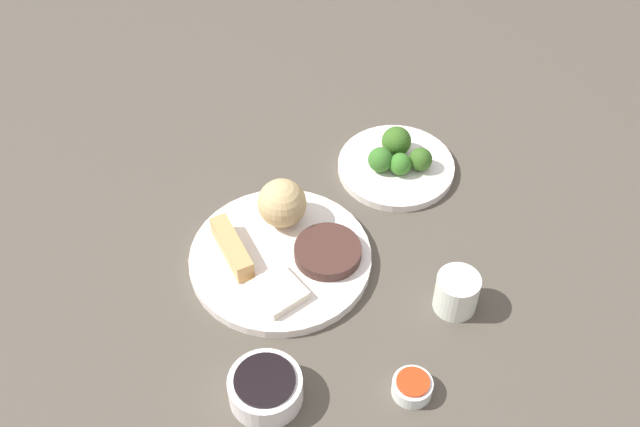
{
  "coord_description": "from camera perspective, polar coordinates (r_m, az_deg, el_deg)",
  "views": [
    {
      "loc": [
        0.16,
        0.72,
        0.93
      ],
      "look_at": [
        -0.05,
        -0.03,
        0.06
      ],
      "focal_mm": 44.28,
      "sensor_mm": 36.0,
      "label": 1
    }
  ],
  "objects": [
    {
      "name": "main_plate",
      "position": [
        1.16,
        -2.87,
        -3.27
      ],
      "size": [
        0.27,
        0.27,
        0.02
      ],
      "primitive_type": "cylinder",
      "color": "white",
      "rests_on": "tabletop"
    },
    {
      "name": "broccoli_floret_1",
      "position": [
        1.3,
        5.55,
        5.22
      ],
      "size": [
        0.05,
        0.05,
        0.05
      ],
      "primitive_type": "sphere",
      "color": "#36621E",
      "rests_on": "broccoli_plate"
    },
    {
      "name": "tabletop",
      "position": [
        1.19,
        -1.98,
        -3.32
      ],
      "size": [
        2.2,
        2.2,
        0.02
      ],
      "primitive_type": "cube",
      "color": "#4D463B",
      "rests_on": "ground"
    },
    {
      "name": "soy_sauce_bowl",
      "position": [
        1.03,
        -3.96,
        -12.53
      ],
      "size": [
        0.1,
        0.1,
        0.04
      ],
      "primitive_type": "cylinder",
      "color": "white",
      "rests_on": "tabletop"
    },
    {
      "name": "rice_scoop",
      "position": [
        1.18,
        -2.79,
        0.75
      ],
      "size": [
        0.07,
        0.07,
        0.07
      ],
      "primitive_type": "sphere",
      "color": "tan",
      "rests_on": "main_plate"
    },
    {
      "name": "crab_rangoon_wonton",
      "position": [
        1.11,
        -3.08,
        -5.6
      ],
      "size": [
        0.09,
        0.09,
        0.01
      ],
      "primitive_type": "cube",
      "rotation": [
        0.0,
        0.0,
        0.4
      ],
      "color": "beige",
      "rests_on": "main_plate"
    },
    {
      "name": "sauce_ramekin_sweet_and_sour_liquid",
      "position": [
        1.03,
        6.74,
        -12.0
      ],
      "size": [
        0.04,
        0.04,
        0.0
      ],
      "primitive_type": "cylinder",
      "color": "red",
      "rests_on": "sauce_ramekin_sweet_and_sour"
    },
    {
      "name": "broccoli_floret_4",
      "position": [
        1.27,
        4.39,
        3.9
      ],
      "size": [
        0.04,
        0.04,
        0.04
      ],
      "primitive_type": "sphere",
      "color": "#356F25",
      "rests_on": "broccoli_plate"
    },
    {
      "name": "teacup",
      "position": [
        1.11,
        9.84,
        -5.66
      ],
      "size": [
        0.06,
        0.06,
        0.06
      ],
      "primitive_type": "cylinder",
      "color": "white",
      "rests_on": "tabletop"
    },
    {
      "name": "stir_fry_heap",
      "position": [
        1.15,
        0.57,
        -2.78
      ],
      "size": [
        0.1,
        0.1,
        0.02
      ],
      "primitive_type": "cylinder",
      "color": "#422821",
      "rests_on": "main_plate"
    },
    {
      "name": "spring_roll",
      "position": [
        1.15,
        -6.39,
        -2.48
      ],
      "size": [
        0.05,
        0.11,
        0.03
      ],
      "primitive_type": "cube",
      "rotation": [
        0.0,
        0.0,
        1.76
      ],
      "color": "tan",
      "rests_on": "main_plate"
    },
    {
      "name": "broccoli_floret_2",
      "position": [
        1.28,
        7.28,
        3.91
      ],
      "size": [
        0.04,
        0.04,
        0.04
      ],
      "primitive_type": "sphere",
      "color": "#355F1F",
      "rests_on": "broccoli_plate"
    },
    {
      "name": "sauce_ramekin_sweet_and_sour",
      "position": [
        1.05,
        6.67,
        -12.37
      ],
      "size": [
        0.05,
        0.05,
        0.02
      ],
      "primitive_type": "cylinder",
      "color": "white",
      "rests_on": "tabletop"
    },
    {
      "name": "soy_sauce_bowl_liquid",
      "position": [
        1.01,
        -4.02,
        -11.91
      ],
      "size": [
        0.08,
        0.08,
        0.0
      ],
      "primitive_type": "cylinder",
      "color": "black",
      "rests_on": "soy_sauce_bowl"
    },
    {
      "name": "broccoli_plate",
      "position": [
        1.3,
        5.51,
        3.38
      ],
      "size": [
        0.19,
        0.19,
        0.01
      ],
      "primitive_type": "cylinder",
      "color": "white",
      "rests_on": "tabletop"
    },
    {
      "name": "broccoli_floret_0",
      "position": [
        1.27,
        5.83,
        3.58
      ],
      "size": [
        0.04,
        0.04,
        0.04
      ],
      "primitive_type": "sphere",
      "color": "#367424",
      "rests_on": "broccoli_plate"
    }
  ]
}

